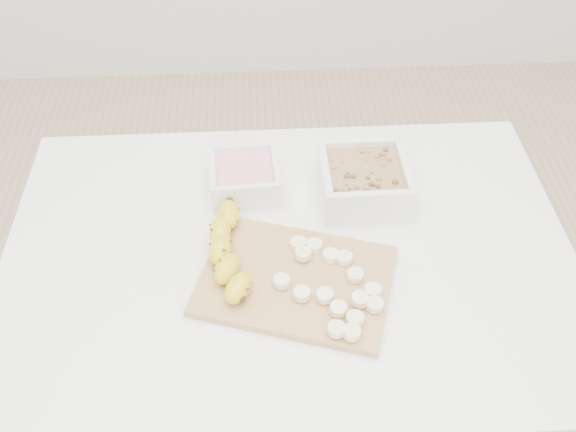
{
  "coord_description": "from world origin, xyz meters",
  "views": [
    {
      "loc": [
        -0.04,
        -0.74,
        1.59
      ],
      "look_at": [
        0.0,
        0.03,
        0.81
      ],
      "focal_mm": 40.0,
      "sensor_mm": 36.0,
      "label": 1
    }
  ],
  "objects": [
    {
      "name": "banana",
      "position": [
        -0.1,
        -0.02,
        0.78
      ],
      "size": [
        0.08,
        0.22,
        0.04
      ],
      "primitive_type": null,
      "rotation": [
        0.0,
        0.0,
        -0.1
      ],
      "color": "gold",
      "rests_on": "cutting_board"
    },
    {
      "name": "bowl_granola",
      "position": [
        0.15,
        0.14,
        0.79
      ],
      "size": [
        0.16,
        0.16,
        0.07
      ],
      "color": "white",
      "rests_on": "table"
    },
    {
      "name": "cutting_board",
      "position": [
        0.01,
        -0.07,
        0.76
      ],
      "size": [
        0.36,
        0.31,
        0.01
      ],
      "primitive_type": "cube",
      "rotation": [
        0.0,
        0.0,
        -0.31
      ],
      "color": "tan",
      "rests_on": "table"
    },
    {
      "name": "banana_slices",
      "position": [
        0.07,
        -0.1,
        0.77
      ],
      "size": [
        0.17,
        0.22,
        0.02
      ],
      "color": "#FBF1BE",
      "rests_on": "cutting_board"
    },
    {
      "name": "table",
      "position": [
        0.0,
        0.0,
        0.65
      ],
      "size": [
        1.0,
        0.7,
        0.75
      ],
      "color": "white",
      "rests_on": "ground"
    },
    {
      "name": "bowl_yogurt",
      "position": [
        -0.07,
        0.17,
        0.78
      ],
      "size": [
        0.13,
        0.13,
        0.06
      ],
      "color": "white",
      "rests_on": "table"
    }
  ]
}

